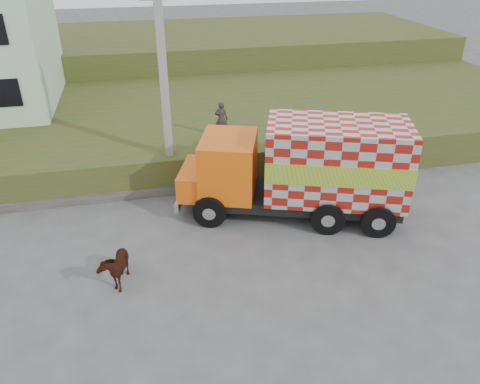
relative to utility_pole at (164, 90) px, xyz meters
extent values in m
plane|color=#474749|center=(1.00, -4.60, -4.08)|extent=(120.00, 120.00, 0.00)
cube|color=#2C4717|center=(1.00, 5.40, -3.33)|extent=(40.00, 12.00, 1.50)
cube|color=#2C4717|center=(1.00, 17.40, -2.58)|extent=(40.00, 12.00, 3.00)
cube|color=#595651|center=(-1.00, -0.40, -3.88)|extent=(16.00, 0.50, 0.40)
cube|color=gray|center=(0.00, 0.00, -0.08)|extent=(0.30, 0.30, 8.00)
cube|color=black|center=(4.32, -2.93, -3.39)|extent=(7.48, 4.48, 0.37)
cube|color=#D9550B|center=(1.95, -2.12, -2.24)|extent=(2.56, 2.89, 2.09)
cube|color=#D9550B|center=(0.81, -1.73, -2.87)|extent=(1.70, 2.42, 0.94)
cube|color=silver|center=(5.51, -3.34, -1.88)|extent=(5.37, 3.94, 2.72)
cube|color=yellow|center=(5.09, -4.54, -1.88)|extent=(4.57, 1.60, 0.73)
cube|color=yellow|center=(5.92, -2.13, -1.88)|extent=(4.57, 1.60, 0.73)
cube|color=silver|center=(0.31, -1.56, -3.50)|extent=(0.93, 2.33, 0.31)
cylinder|color=black|center=(1.06, -3.08, -3.50)|extent=(1.21, 0.72, 1.15)
cylinder|color=black|center=(1.84, -0.81, -3.50)|extent=(1.21, 0.72, 1.15)
cylinder|color=black|center=(4.92, -4.41, -3.50)|extent=(1.21, 0.72, 1.15)
cylinder|color=black|center=(5.70, -2.13, -3.50)|extent=(1.21, 0.72, 1.15)
cylinder|color=black|center=(6.50, -4.95, -3.50)|extent=(1.21, 0.72, 1.15)
cylinder|color=black|center=(7.28, -2.67, -3.50)|extent=(1.21, 0.72, 1.15)
imported|color=black|center=(-2.14, -5.52, -3.46)|extent=(0.96, 1.57, 1.23)
imported|color=#33302D|center=(2.35, 1.43, -1.81)|extent=(0.65, 0.53, 1.52)
camera|label=1|loc=(-0.96, -16.95, 5.01)|focal=35.00mm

